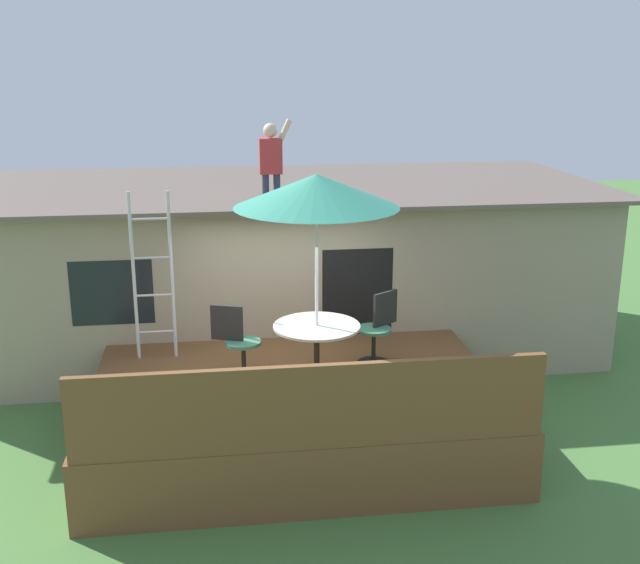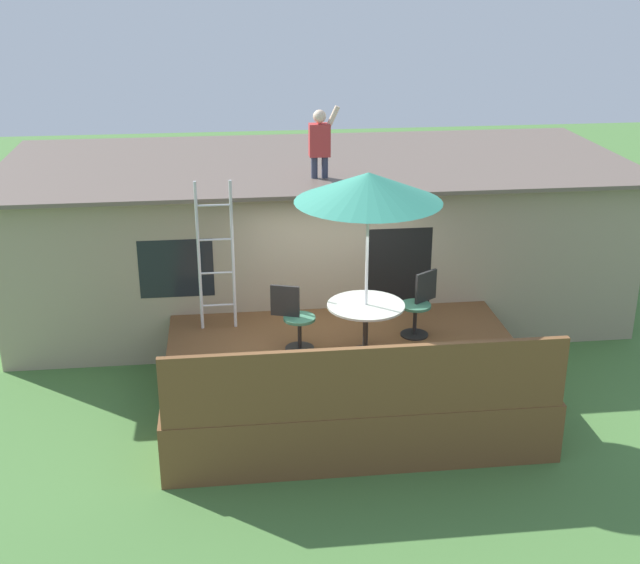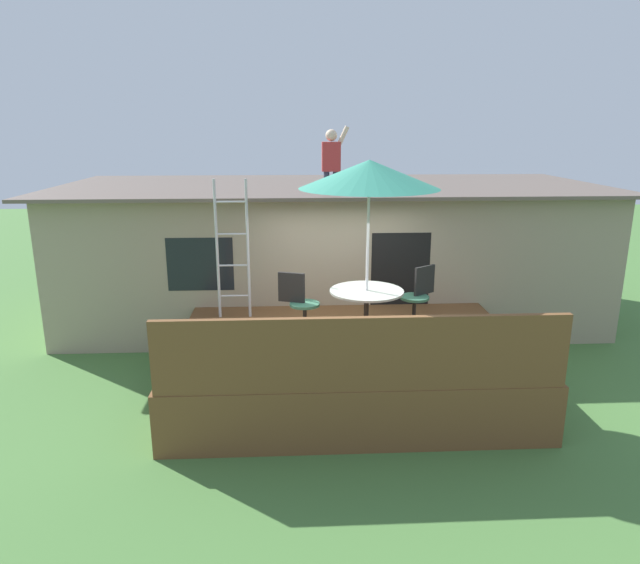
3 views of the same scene
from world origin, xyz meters
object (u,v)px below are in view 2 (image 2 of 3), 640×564
object	(u,v)px
step_ladder	(216,256)
patio_chair_right	(419,304)
patio_table	(366,315)
patio_chair_left	(294,318)
person_figure	(320,139)
patio_umbrella	(368,187)

from	to	relation	value
step_ladder	patio_chair_right	size ratio (longest dim) A/B	2.39
patio_chair_right	patio_table	bearing A→B (deg)	0.00
step_ladder	patio_chair_left	size ratio (longest dim) A/B	2.39
patio_table	person_figure	xyz separation A→B (m)	(-0.32, 2.44, 1.89)
patio_umbrella	step_ladder	distance (m)	2.60
patio_umbrella	step_ladder	xyz separation A→B (m)	(-1.97, 1.15, -1.25)
person_figure	patio_chair_right	size ratio (longest dim) A/B	1.21
patio_table	patio_chair_right	xyz separation A→B (m)	(0.87, 0.59, -0.13)
patio_chair_left	patio_umbrella	bearing A→B (deg)	0.00
patio_umbrella	patio_chair_right	world-z (taller)	patio_umbrella
patio_table	patio_umbrella	distance (m)	1.76
patio_table	person_figure	size ratio (longest dim) A/B	0.94
patio_table	patio_umbrella	xyz separation A→B (m)	(-0.00, 0.00, 1.76)
step_ladder	patio_chair_left	xyz separation A→B (m)	(1.03, -0.84, -0.64)
patio_table	patio_chair_left	world-z (taller)	patio_chair_left
patio_table	patio_chair_right	bearing A→B (deg)	33.94
person_figure	patio_chair_left	distance (m)	2.99
patio_umbrella	patio_table	bearing A→B (deg)	0.00
patio_umbrella	patio_chair_right	xyz separation A→B (m)	(0.87, 0.59, -1.89)
person_figure	patio_table	bearing A→B (deg)	-82.41
patio_table	patio_umbrella	world-z (taller)	patio_umbrella
patio_table	patio_umbrella	size ratio (longest dim) A/B	0.41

